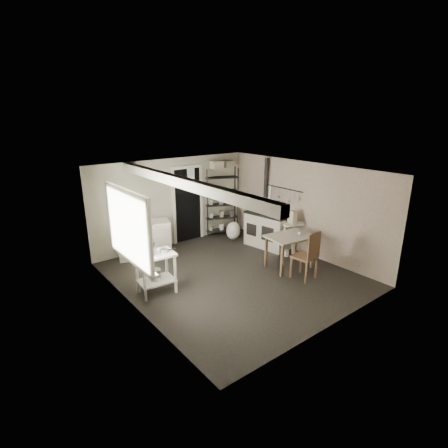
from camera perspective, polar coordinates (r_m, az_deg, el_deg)
floor at (r=7.76m, az=1.38°, el=-8.29°), size 5.00×5.00×0.00m
ceiling at (r=7.06m, az=1.52°, el=8.72°), size 5.00×5.00×0.00m
wall_back at (r=9.32m, az=-8.37°, el=3.54°), size 4.50×0.02×2.30m
wall_front at (r=5.75m, az=17.54°, el=-6.23°), size 4.50×0.02×2.30m
wall_left at (r=6.23m, az=-14.80°, el=-4.10°), size 0.02×5.00×2.30m
wall_right at (r=8.88m, az=12.75°, el=2.57°), size 0.02×5.00×2.30m
window at (r=6.30m, az=-15.53°, el=-0.54°), size 0.12×1.76×1.28m
doorway at (r=9.56m, az=-5.90°, el=3.06°), size 0.96×0.10×2.08m
ceiling_beam at (r=6.40m, az=-6.88°, el=6.74°), size 0.18×5.00×0.18m
wallpaper_panel at (r=8.87m, az=12.71°, el=2.56°), size 0.01×5.00×2.30m
utensil_rail at (r=9.12m, az=9.78°, el=5.73°), size 0.06×1.20×0.44m
prep_table at (r=7.01m, az=-11.00°, el=-8.02°), size 0.77×0.59×0.83m
stockpot at (r=6.76m, az=-12.20°, el=-4.09°), size 0.27×0.27×0.28m
saucepan at (r=6.87m, az=-9.81°, el=-4.39°), size 0.22×0.22×0.09m
bucket at (r=7.02m, az=-11.09°, el=-8.11°), size 0.26×0.26×0.22m
base_cabinets at (r=8.80m, az=-12.95°, el=-2.29°), size 1.43×0.95×0.87m
mixing_bowl at (r=8.67m, az=-12.52°, el=0.85°), size 0.26×0.26×0.06m
counter_cup at (r=8.38m, az=-14.84°, el=0.23°), size 0.18×0.18×0.10m
shelf_rack at (r=10.00m, az=-0.43°, el=3.52°), size 0.99×0.71×1.94m
shelf_jar at (r=9.79m, az=-1.93°, el=5.68°), size 0.09×0.09×0.18m
storage_box_a at (r=9.66m, az=-1.21°, el=9.42°), size 0.33×0.30×0.21m
storage_box_b at (r=9.93m, az=0.50°, el=9.53°), size 0.35×0.33×0.19m
stove at (r=9.28m, az=7.24°, el=-1.05°), size 0.82×1.26×0.92m
stovepipe at (r=9.48m, az=6.86°, el=6.56°), size 0.15×0.15×1.55m
side_ledge at (r=8.87m, az=11.17°, el=-2.22°), size 0.58×0.41×0.81m
oats_box at (r=8.67m, az=11.09°, el=1.36°), size 0.17×0.24×0.33m
work_table at (r=8.10m, az=10.59°, el=-4.51°), size 1.10×0.84×0.77m
table_cup at (r=8.05m, az=12.23°, el=-1.54°), size 0.10×0.10×0.09m
chair at (r=7.62m, az=12.97°, el=-5.28°), size 0.49×0.51×1.07m
flour_sack at (r=9.78m, az=1.54°, el=-1.17°), size 0.49×0.44×0.51m
floor_crock at (r=8.83m, az=10.15°, el=-4.72°), size 0.14×0.14×0.15m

